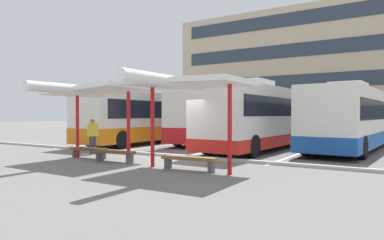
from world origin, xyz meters
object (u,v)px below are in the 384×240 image
Objects in this scene: coach_bus_1 at (220,118)px; waiting_passenger_0 at (93,133)px; coach_bus_0 at (155,118)px; coach_bus_2 at (264,117)px; coach_bus_3 at (355,119)px; bench_1 at (114,154)px; waiting_shelter_0 at (96,92)px; waiting_shelter_1 at (184,85)px; bench_2 at (189,160)px; bench_0 at (89,150)px.

waiting_passenger_0 is (-2.10, -9.12, -0.67)m from coach_bus_1.
coach_bus_2 reaches higher than coach_bus_0.
coach_bus_3 is 6.92× the size of bench_1.
coach_bus_0 reaches higher than waiting_shelter_0.
waiting_passenger_0 is (-2.01, 1.65, -1.79)m from waiting_shelter_0.
coach_bus_0 is 1.17× the size of coach_bus_1.
bench_1 is (0.81, -10.69, -1.32)m from coach_bus_1.
coach_bus_2 reaches higher than bench_1.
waiting_shelter_1 is at bearing -68.59° from coach_bus_1.
coach_bus_0 is at bearing 133.18° from bench_2.
waiting_passenger_0 is (1.88, -7.19, -0.67)m from coach_bus_0.
bench_2 is at bearing -2.28° from bench_1.
coach_bus_2 reaches higher than coach_bus_3.
coach_bus_2 is 9.18m from waiting_shelter_0.
waiting_passenger_0 reaches higher than bench_2.
coach_bus_1 is 0.95× the size of coach_bus_2.
bench_2 is (0.00, 0.30, -2.50)m from waiting_shelter_1.
bench_2 is at bearing -68.05° from coach_bus_1.
waiting_shelter_0 is at bearing -127.62° from coach_bus_3.
waiting_shelter_1 is (4.36, -11.13, 1.18)m from coach_bus_1.
coach_bus_3 is at bearing 71.06° from waiting_shelter_1.
coach_bus_0 is at bearing 175.28° from coach_bus_2.
bench_0 is (-0.90, 0.40, -2.44)m from waiting_shelter_0.
waiting_passenger_0 is at bearing -138.57° from coach_bus_3.
coach_bus_1 is 6.27× the size of waiting_passenger_0.
coach_bus_2 is 6.06× the size of bench_0.
bench_0 is at bearing 175.10° from bench_2.
bench_1 is (4.79, -8.75, -1.32)m from coach_bus_0.
waiting_shelter_1 reaches higher than waiting_shelter_0.
coach_bus_2 is at bearing -4.72° from coach_bus_0.
coach_bus_2 is 6.20× the size of bench_1.
coach_bus_3 reaches higher than waiting_shelter_1.
coach_bus_0 is at bearing 118.71° from bench_1.
bench_2 is at bearing -46.82° from coach_bus_0.
coach_bus_3 is 6.76× the size of bench_0.
bench_0 is 0.94× the size of bench_2.
coach_bus_2 is at bearing 92.81° from bench_2.
coach_bus_1 reaches higher than bench_0.
coach_bus_1 is 5.89× the size of bench_1.
waiting_shelter_0 is at bearing 175.34° from waiting_shelter_1.
waiting_shelter_1 is at bearing -87.29° from coach_bus_2.
bench_1 is at bearing -124.68° from coach_bus_3.
coach_bus_1 is 10.83m from waiting_shelter_0.
bench_0 is 5.37m from bench_2.
bench_1 is at bearing 5.23° from waiting_shelter_0.
coach_bus_3 reaches higher than waiting_shelter_0.
bench_1 is (-7.35, -10.62, -1.27)m from coach_bus_3.
coach_bus_1 is 11.75m from bench_2.
coach_bus_1 is 9.39m from waiting_passenger_0.
bench_2 is at bearing -4.90° from bench_0.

